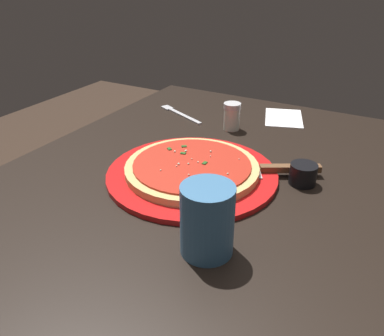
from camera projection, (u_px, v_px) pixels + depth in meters
The scene contains 9 objects.
restaurant_table at pixel (196, 226), 0.91m from camera, with size 1.13×0.82×0.74m.
serving_plate at pixel (192, 174), 0.85m from camera, with size 0.37×0.37×0.01m, color red.
pizza at pixel (192, 168), 0.84m from camera, with size 0.29×0.29×0.02m.
pizza_server at pixel (271, 169), 0.85m from camera, with size 0.15×0.21×0.01m.
cup_tall_drink at pixel (207, 220), 0.61m from camera, with size 0.08×0.08×0.12m, color teal.
cup_small_sauce at pixel (303, 174), 0.82m from camera, with size 0.06×0.06×0.04m, color black.
napkin_folded_right at pixel (284, 118), 1.16m from camera, with size 0.15×0.10×0.00m, color white.
fork at pixel (179, 113), 1.19m from camera, with size 0.09×0.18×0.00m.
parmesan_shaker at pixel (232, 116), 1.07m from camera, with size 0.05×0.05×0.07m.
Camera 1 is at (-0.65, -0.35, 1.15)m, focal length 37.05 mm.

